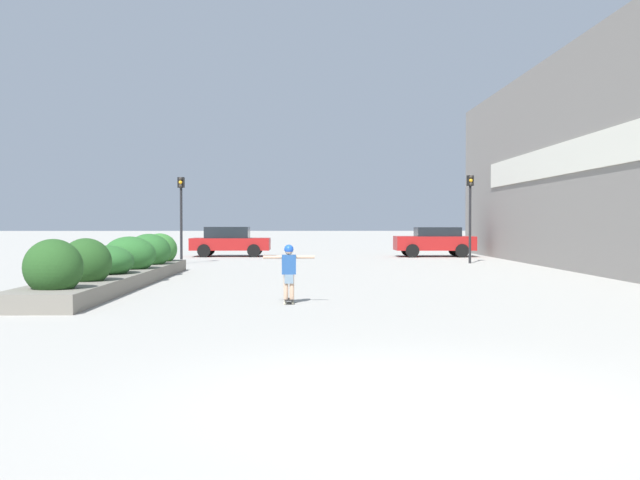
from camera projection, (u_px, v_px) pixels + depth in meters
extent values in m
plane|color=#A3A099|center=(402.00, 401.00, 7.06)|extent=(300.00, 300.00, 0.00)
cube|color=slate|center=(118.00, 278.00, 20.14)|extent=(1.66, 13.11, 0.39)
ellipsoid|color=#234C1E|center=(53.00, 267.00, 14.84)|extent=(1.23, 1.05, 1.19)
ellipsoid|color=#234C1E|center=(86.00, 262.00, 16.89)|extent=(1.21, 1.14, 1.16)
ellipsoid|color=#286028|center=(107.00, 261.00, 19.29)|extent=(1.43, 1.68, 0.87)
ellipsoid|color=#286028|center=(130.00, 255.00, 21.33)|extent=(1.57, 1.35, 1.11)
ellipsoid|color=#286028|center=(149.00, 251.00, 23.70)|extent=(1.43, 1.42, 1.16)
ellipsoid|color=#33702D|center=(160.00, 249.00, 25.52)|extent=(1.23, 1.08, 1.14)
cube|color=black|center=(289.00, 300.00, 15.63)|extent=(0.21, 0.59, 0.01)
cylinder|color=beige|center=(285.00, 301.00, 15.84)|extent=(0.06, 0.06, 0.05)
cylinder|color=beige|center=(293.00, 301.00, 15.84)|extent=(0.06, 0.06, 0.05)
cylinder|color=beige|center=(285.00, 303.00, 15.42)|extent=(0.06, 0.06, 0.05)
cylinder|color=beige|center=(293.00, 303.00, 15.43)|extent=(0.06, 0.06, 0.05)
cylinder|color=tan|center=(286.00, 287.00, 15.62)|extent=(0.10, 0.10, 0.55)
cylinder|color=tan|center=(292.00, 287.00, 15.63)|extent=(0.10, 0.10, 0.55)
cube|color=slate|center=(289.00, 279.00, 15.62)|extent=(0.20, 0.17, 0.20)
cube|color=#234C8C|center=(289.00, 265.00, 15.61)|extent=(0.31, 0.16, 0.43)
cylinder|color=tan|center=(273.00, 257.00, 15.59)|extent=(0.41, 0.08, 0.07)
cylinder|color=tan|center=(305.00, 257.00, 15.63)|extent=(0.41, 0.08, 0.07)
sphere|color=tan|center=(289.00, 251.00, 15.61)|extent=(0.18, 0.18, 0.18)
sphere|color=blue|center=(289.00, 249.00, 15.61)|extent=(0.21, 0.21, 0.21)
cube|color=maroon|center=(231.00, 244.00, 37.47)|extent=(4.12, 1.86, 0.63)
cube|color=black|center=(227.00, 232.00, 37.46)|extent=(2.27, 1.63, 0.59)
cylinder|color=black|center=(256.00, 249.00, 38.39)|extent=(0.68, 0.22, 0.68)
cylinder|color=black|center=(254.00, 251.00, 36.63)|extent=(0.68, 0.22, 0.68)
cylinder|color=black|center=(209.00, 249.00, 38.33)|extent=(0.68, 0.22, 0.68)
cylinder|color=black|center=(204.00, 251.00, 36.57)|extent=(0.68, 0.22, 0.68)
cube|color=maroon|center=(434.00, 243.00, 37.18)|extent=(4.10, 1.74, 0.72)
cube|color=black|center=(437.00, 232.00, 37.17)|extent=(2.26, 1.53, 0.47)
cylinder|color=black|center=(412.00, 251.00, 36.33)|extent=(0.69, 0.22, 0.69)
cylinder|color=black|center=(408.00, 250.00, 37.98)|extent=(0.69, 0.22, 0.69)
cylinder|color=black|center=(462.00, 251.00, 36.39)|extent=(0.69, 0.22, 0.69)
cylinder|color=black|center=(455.00, 249.00, 38.04)|extent=(0.69, 0.22, 0.69)
cylinder|color=black|center=(181.00, 226.00, 30.74)|extent=(0.11, 0.11, 3.29)
cube|color=black|center=(181.00, 182.00, 30.69)|extent=(0.28, 0.20, 0.45)
sphere|color=#2D2823|center=(181.00, 179.00, 30.57)|extent=(0.15, 0.15, 0.15)
sphere|color=orange|center=(181.00, 182.00, 30.57)|extent=(0.15, 0.15, 0.15)
sphere|color=#2D2823|center=(181.00, 186.00, 30.57)|extent=(0.15, 0.15, 0.15)
cylinder|color=black|center=(470.00, 225.00, 31.05)|extent=(0.11, 0.11, 3.38)
cube|color=black|center=(470.00, 181.00, 31.01)|extent=(0.28, 0.20, 0.45)
sphere|color=#2D2823|center=(471.00, 177.00, 30.88)|extent=(0.15, 0.15, 0.15)
sphere|color=orange|center=(471.00, 180.00, 30.89)|extent=(0.15, 0.15, 0.15)
sphere|color=#2D2823|center=(471.00, 184.00, 30.89)|extent=(0.15, 0.15, 0.15)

